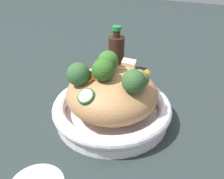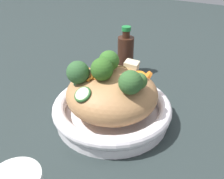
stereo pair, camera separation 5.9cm
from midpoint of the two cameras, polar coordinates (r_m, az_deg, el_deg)
ground_plane at (r=0.64m, az=2.66°, el=-6.78°), size 3.00×3.00×0.00m
serving_bowl at (r=0.62m, az=2.72°, el=-4.76°), size 0.29×0.29×0.05m
noodle_heap at (r=0.59m, az=2.84°, el=-0.95°), size 0.22×0.22×0.11m
broccoli_florets at (r=0.54m, az=1.83°, el=3.79°), size 0.19×0.12×0.07m
carrot_coins at (r=0.58m, az=4.10°, el=3.15°), size 0.15×0.14×0.05m
zucchini_slices at (r=0.53m, az=1.84°, el=0.37°), size 0.12×0.13×0.04m
chicken_chunks at (r=0.61m, az=4.96°, el=4.85°), size 0.08×0.12×0.04m
soy_sauce_bottle at (r=0.83m, az=5.16°, el=7.94°), size 0.05×0.05×0.16m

